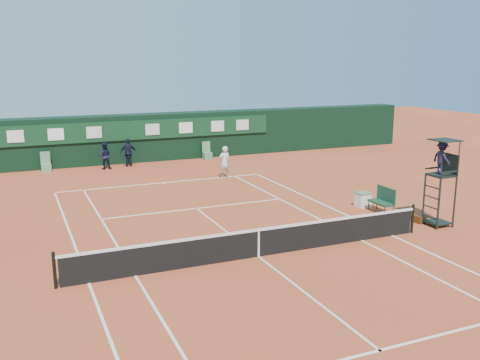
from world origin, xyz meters
name	(u,v)px	position (x,y,z in m)	size (l,w,h in m)	color
ground	(258,257)	(0.00, 0.00, 0.00)	(90.00, 90.00, 0.00)	#BD4F2C
court_lines	(258,256)	(0.00, 0.00, 0.01)	(11.05, 23.85, 0.01)	white
tennis_net	(258,242)	(0.00, 0.00, 0.51)	(12.90, 0.10, 1.10)	black
back_wall	(134,138)	(0.00, 18.74, 1.51)	(40.00, 1.65, 3.00)	black
linesman_chair_left	(46,166)	(-5.50, 17.48, 0.32)	(0.55, 0.50, 1.15)	#5D8E63
linesman_chair_right	(207,154)	(4.50, 17.48, 0.32)	(0.55, 0.50, 1.15)	#538062
umpire_chair	(442,164)	(7.91, 0.30, 2.46)	(0.96, 0.95, 3.42)	black
player_bench	(383,199)	(7.13, 2.66, 0.60)	(0.56, 1.20, 1.10)	#193E27
tennis_bag	(416,218)	(7.53, 1.07, 0.15)	(0.34, 0.78, 0.29)	black
cooler	(363,200)	(6.90, 3.78, 0.33)	(0.57, 0.57, 0.65)	white
tennis_ball	(168,214)	(-1.41, 5.99, 0.03)	(0.06, 0.06, 0.06)	#B0D130
player	(225,162)	(3.44, 11.70, 0.89)	(0.65, 0.43, 1.78)	silver
ball_kid_left	(105,156)	(-2.21, 16.85, 0.80)	(0.78, 0.61, 1.60)	black
ball_kid_right	(129,153)	(-0.73, 17.05, 0.86)	(1.01, 0.42, 1.72)	black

